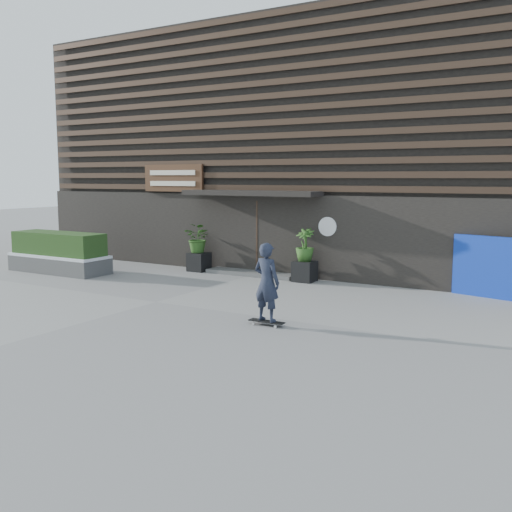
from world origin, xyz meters
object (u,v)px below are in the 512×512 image
Objects in this scene: planter_pot_left at (199,262)px; skateboarder at (267,282)px; raised_bed at (59,264)px; planter_pot_right at (305,271)px; blue_tarp at (485,267)px.

skateboarder reaches higher than planter_pot_left.
raised_bed is 2.04× the size of skateboarder.
raised_bed is at bearing -162.10° from planter_pot_right.
blue_tarp is (8.71, 0.30, 0.48)m from planter_pot_left.
planter_pot_right reaches higher than raised_bed.
blue_tarp reaches higher than planter_pot_right.
planter_pot_left is 0.17× the size of raised_bed.
skateboarder reaches higher than raised_bed.
planter_pot_left is 8.73m from blue_tarp.
skateboarder is at bearing -15.78° from raised_bed.
planter_pot_right is 0.17× the size of raised_bed.
planter_pot_left reaches higher than raised_bed.
planter_pot_left is 0.36× the size of blue_tarp.
planter_pot_right is 0.35× the size of skateboarder.
raised_bed is 9.48m from skateboarder.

